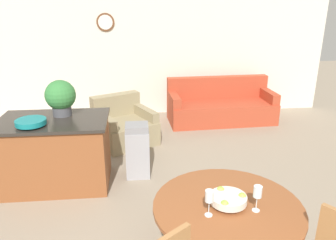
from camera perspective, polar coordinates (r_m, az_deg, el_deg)
wall_back at (r=7.10m, az=-4.69°, el=11.73°), size 8.00×0.09×2.70m
dining_table at (r=3.00m, az=10.18°, el=-16.93°), size 1.27×1.27×0.73m
fruit_bowl at (r=2.87m, az=10.47°, el=-13.35°), size 0.31×0.31×0.11m
wine_glass_left at (r=2.67m, az=7.21°, el=-13.18°), size 0.07×0.07×0.23m
wine_glass_right at (r=2.80m, az=15.34°, el=-12.11°), size 0.07×0.07×0.23m
kitchen_island at (r=4.60m, az=-18.87°, el=-5.35°), size 1.40×0.89×0.93m
teal_bowl at (r=4.27m, az=-22.78°, el=-0.34°), size 0.36×0.36×0.08m
potted_plant at (r=4.49m, az=-18.20°, el=3.86°), size 0.39×0.39×0.47m
trash_bin at (r=4.62m, az=-5.33°, el=-5.32°), size 0.33×0.30×0.78m
couch at (r=6.88m, az=9.12°, el=2.26°), size 2.18×0.97×0.88m
armchair at (r=5.84m, az=-7.69°, el=-1.12°), size 1.22×1.24×0.79m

